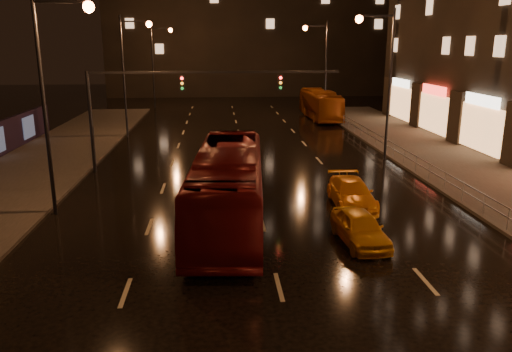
# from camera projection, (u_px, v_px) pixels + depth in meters

# --- Properties ---
(ground) EXTENTS (140.00, 140.00, 0.00)m
(ground) POSITION_uv_depth(u_px,v_px,m) (248.00, 169.00, 31.91)
(ground) COLOR black
(ground) RESTS_ON ground
(sidewalk_right) EXTENTS (7.00, 70.00, 0.15)m
(sidewalk_right) POSITION_uv_depth(u_px,v_px,m) (493.00, 185.00, 28.09)
(sidewalk_right) COLOR #38332D
(sidewalk_right) RESTS_ON ground
(traffic_signal) EXTENTS (15.31, 0.32, 6.20)m
(traffic_signal) POSITION_uv_depth(u_px,v_px,m) (165.00, 95.00, 30.30)
(traffic_signal) COLOR black
(traffic_signal) RESTS_ON ground
(railing_right) EXTENTS (0.05, 56.00, 1.00)m
(railing_right) POSITION_uv_depth(u_px,v_px,m) (416.00, 160.00, 30.52)
(railing_right) COLOR #99999E
(railing_right) RESTS_ON sidewalk_right
(bus_red) EXTENTS (3.76, 12.41, 3.41)m
(bus_red) POSITION_uv_depth(u_px,v_px,m) (228.00, 186.00, 21.94)
(bus_red) COLOR #5B0D0E
(bus_red) RESTS_ON ground
(bus_curb) EXTENTS (2.67, 10.81, 3.00)m
(bus_curb) POSITION_uv_depth(u_px,v_px,m) (320.00, 105.00, 52.80)
(bus_curb) COLOR #99470F
(bus_curb) RESTS_ON ground
(taxi_near) EXTENTS (1.85, 3.99, 1.32)m
(taxi_near) POSITION_uv_depth(u_px,v_px,m) (360.00, 228.00, 19.93)
(taxi_near) COLOR orange
(taxi_near) RESTS_ON ground
(taxi_far) EXTENTS (2.04, 4.65, 1.33)m
(taxi_far) POSITION_uv_depth(u_px,v_px,m) (352.00, 193.00, 24.50)
(taxi_far) COLOR orange
(taxi_far) RESTS_ON ground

